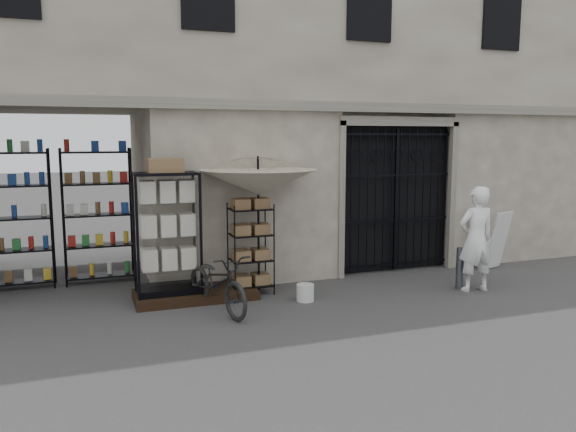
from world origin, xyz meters
name	(u,v)px	position (x,y,z in m)	size (l,w,h in m)	color
ground	(366,310)	(0.00, 0.00, 0.00)	(80.00, 80.00, 0.00)	black
main_building	(281,51)	(0.00, 4.00, 4.50)	(14.00, 4.00, 9.00)	#B5AF9A
shop_recess	(59,207)	(-4.50, 2.80, 1.50)	(3.00, 1.70, 3.00)	black
shop_shelving	(57,218)	(-4.55, 3.30, 1.25)	(2.70, 0.50, 2.50)	black
iron_gate	(392,197)	(1.75, 2.28, 1.50)	(2.50, 0.21, 3.00)	black
step_platform	(195,295)	(-2.40, 1.55, 0.07)	(2.00, 0.90, 0.15)	black
display_cabinet	(167,239)	(-2.84, 1.56, 1.04)	(1.09, 0.79, 2.15)	black
wire_rack	(251,250)	(-1.42, 1.58, 0.77)	(0.77, 0.62, 1.57)	black
market_umbrella	(258,175)	(-1.29, 1.53, 2.05)	(1.79, 1.83, 2.85)	black
white_bucket	(305,293)	(-0.71, 0.81, 0.14)	(0.29, 0.29, 0.28)	silver
bicycle	(218,311)	(-2.20, 0.77, 0.00)	(0.62, 0.93, 1.78)	black
steel_bollard	(460,268)	(2.18, 0.59, 0.37)	(0.14, 0.14, 0.74)	#4F555B
shopkeeper	(474,290)	(2.33, 0.38, 0.00)	(0.68, 1.85, 0.44)	white
easel_sign	(490,239)	(3.76, 1.70, 0.61)	(0.74, 0.79, 1.18)	silver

